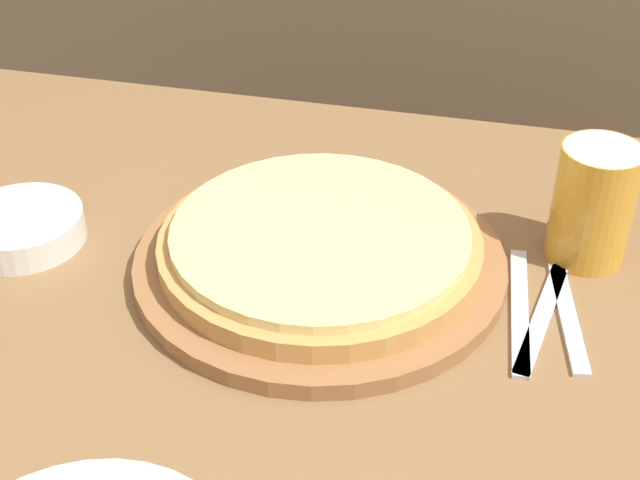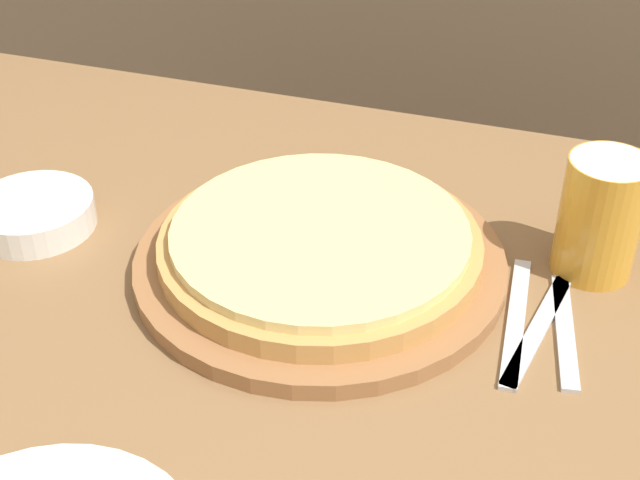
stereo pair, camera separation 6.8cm
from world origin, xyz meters
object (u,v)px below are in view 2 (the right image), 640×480
beer_glass (601,212)px  side_bowl (34,214)px  fork (516,320)px  spoon (565,330)px  dinner_knife (540,325)px  pizza_on_board (320,251)px

beer_glass → side_bowl: 0.65m
fork → spoon: 0.05m
beer_glass → spoon: bearing=-97.2°
spoon → dinner_knife: bearing=180.0°
side_bowl → spoon: (0.63, 0.00, -0.02)m
fork → side_bowl: bearing=-179.6°
pizza_on_board → side_bowl: bearing=-175.7°
pizza_on_board → dinner_knife: pizza_on_board is taller
beer_glass → dinner_knife: beer_glass is taller
beer_glass → spoon: size_ratio=0.77×
pizza_on_board → fork: 0.23m
dinner_knife → spoon: 0.02m
fork → dinner_knife: same height
side_bowl → beer_glass: bearing=11.0°
dinner_knife → side_bowl: bearing=-179.7°
beer_glass → side_bowl: bearing=-169.0°
beer_glass → dinner_knife: 0.15m
pizza_on_board → fork: pizza_on_board is taller
side_bowl → fork: 0.58m
beer_glass → spoon: 0.14m
dinner_knife → spoon: size_ratio=1.17×
pizza_on_board → beer_glass: 0.31m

